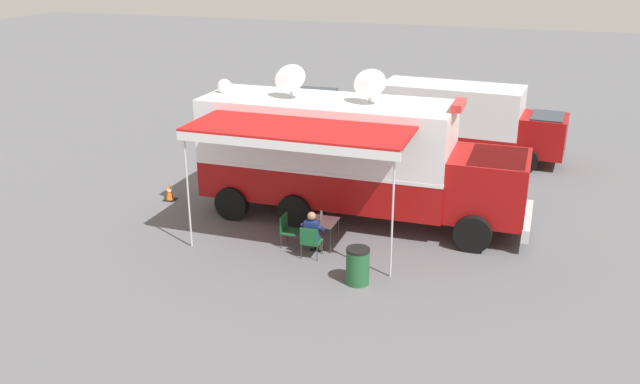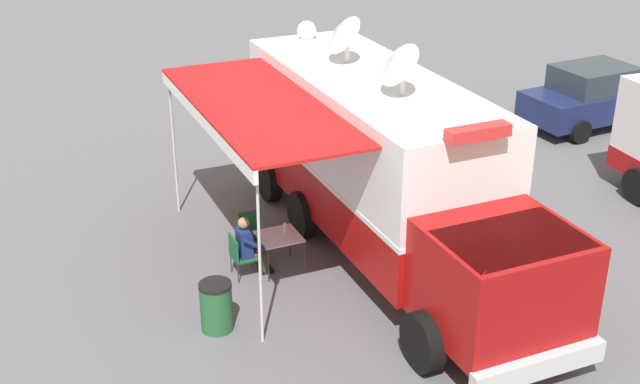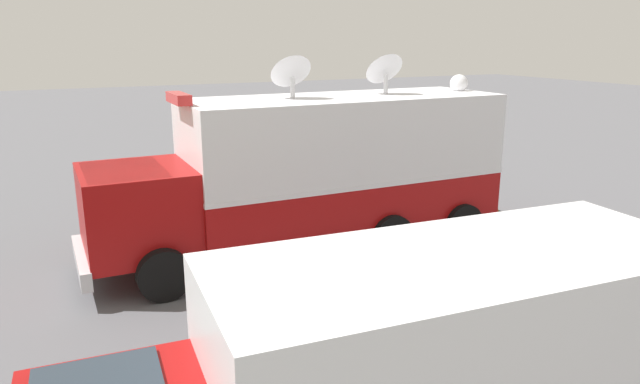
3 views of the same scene
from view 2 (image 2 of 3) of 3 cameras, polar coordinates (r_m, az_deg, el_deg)
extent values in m
plane|color=#5B5B60|center=(17.55, 3.24, -3.00)|extent=(100.00, 100.00, 0.00)
cube|color=silver|center=(19.65, 12.77, -0.41)|extent=(0.13, 4.80, 0.01)
cube|color=#9E0F0F|center=(17.04, 3.33, 0.42)|extent=(2.52, 7.21, 1.10)
cube|color=white|center=(16.51, 3.45, 4.84)|extent=(2.52, 7.21, 1.70)
cube|color=white|center=(16.82, 3.37, 2.12)|extent=(2.54, 7.23, 0.10)
cube|color=#9E0F0F|center=(13.41, 12.39, -5.98)|extent=(2.31, 2.11, 1.70)
cube|color=#28333D|center=(13.03, 13.10, -4.50)|extent=(2.15, 1.48, 0.70)
cube|color=silver|center=(13.17, 14.90, -11.60)|extent=(2.38, 0.21, 0.36)
cylinder|color=black|center=(14.72, 15.61, -7.69)|extent=(0.30, 1.00, 1.00)
cylinder|color=black|center=(13.45, 7.11, -10.25)|extent=(0.30, 1.00, 1.00)
cylinder|color=black|center=(18.29, 6.01, -0.14)|extent=(0.30, 1.00, 1.00)
cylinder|color=black|center=(17.29, -1.24, -1.55)|extent=(0.30, 1.00, 1.00)
cylinder|color=black|center=(19.88, 3.22, 2.08)|extent=(0.30, 1.00, 1.00)
cylinder|color=black|center=(18.96, -3.54, 0.89)|extent=(0.30, 1.00, 1.00)
cube|color=white|center=(16.23, 3.53, 7.83)|extent=(2.52, 7.21, 0.10)
cube|color=red|center=(13.17, 10.88, 4.08)|extent=(1.10, 0.28, 0.20)
cylinder|color=silver|center=(17.08, 1.89, 9.70)|extent=(0.10, 0.10, 0.45)
cone|color=silver|center=(16.91, 1.44, 10.97)|extent=(0.72, 0.90, 0.81)
cylinder|color=silver|center=(15.09, 5.74, 7.52)|extent=(0.10, 0.10, 0.45)
cone|color=silver|center=(14.90, 5.30, 8.94)|extent=(0.72, 0.90, 0.81)
sphere|color=white|center=(18.96, -0.93, 11.11)|extent=(0.44, 0.44, 0.44)
cube|color=red|center=(15.40, -4.35, 6.07)|extent=(2.22, 5.77, 0.06)
cube|color=white|center=(15.15, -8.12, 5.01)|extent=(0.10, 5.76, 0.24)
cylinder|color=silver|center=(13.40, -4.19, -4.57)|extent=(0.05, 0.05, 3.25)
cylinder|color=silver|center=(18.16, -10.09, 3.28)|extent=(0.05, 0.05, 3.25)
cube|color=silver|center=(15.97, -2.85, -3.09)|extent=(0.80, 0.80, 0.03)
cylinder|color=#333338|center=(15.96, -1.10, -4.57)|extent=(0.03, 0.03, 0.70)
cylinder|color=#333338|center=(15.73, -3.59, -5.09)|extent=(0.03, 0.03, 0.70)
cylinder|color=#333338|center=(16.56, -2.09, -3.41)|extent=(0.03, 0.03, 0.70)
cylinder|color=#333338|center=(16.34, -4.51, -3.90)|extent=(0.03, 0.03, 0.70)
cylinder|color=silver|center=(16.00, -2.43, -2.55)|extent=(0.07, 0.07, 0.20)
cylinder|color=white|center=(15.95, -2.44, -2.19)|extent=(0.04, 0.04, 0.02)
cube|color=#19562D|center=(15.93, -5.22, -4.45)|extent=(0.48, 0.48, 0.04)
cube|color=#19562D|center=(15.76, -6.00, -3.88)|extent=(0.04, 0.48, 0.44)
cylinder|color=#333338|center=(16.28, -4.71, -4.60)|extent=(0.02, 0.02, 0.42)
cylinder|color=#333338|center=(15.91, -4.18, -5.32)|extent=(0.02, 0.02, 0.42)
cylinder|color=#333338|center=(16.16, -6.18, -4.90)|extent=(0.02, 0.02, 0.42)
cylinder|color=#333338|center=(15.80, -5.68, -5.63)|extent=(0.02, 0.02, 0.42)
cube|color=#19562D|center=(16.65, -4.63, -3.04)|extent=(0.48, 0.48, 0.04)
cube|color=#19562D|center=(16.73, -4.91, -2.02)|extent=(0.48, 0.04, 0.44)
cylinder|color=#333338|center=(16.63, -3.63, -3.87)|extent=(0.02, 0.02, 0.42)
cylinder|color=#333338|center=(16.51, -5.07, -4.15)|extent=(0.02, 0.02, 0.42)
cylinder|color=#333338|center=(17.00, -4.15, -3.21)|extent=(0.02, 0.02, 0.42)
cylinder|color=#333338|center=(16.88, -5.56, -3.49)|extent=(0.02, 0.02, 0.42)
cube|color=navy|center=(15.79, -5.26, -3.50)|extent=(0.24, 0.36, 0.56)
sphere|color=#A37556|center=(15.59, -5.32, -2.15)|extent=(0.22, 0.22, 0.22)
cylinder|color=navy|center=(15.99, -5.12, -2.94)|extent=(0.43, 0.09, 0.34)
cylinder|color=navy|center=(15.61, -4.57, -3.66)|extent=(0.43, 0.09, 0.34)
cylinder|color=#383323|center=(16.05, -4.73, -4.11)|extent=(0.38, 0.13, 0.13)
cylinder|color=#383323|center=(16.22, -4.10, -4.70)|extent=(0.11, 0.11, 0.42)
cube|color=black|center=(16.32, -3.88, -5.19)|extent=(0.24, 0.10, 0.07)
cylinder|color=#383323|center=(15.89, -4.49, -4.43)|extent=(0.38, 0.13, 0.13)
cylinder|color=#383323|center=(16.05, -3.85, -5.02)|extent=(0.11, 0.11, 0.42)
cube|color=black|center=(16.16, -3.63, -5.52)|extent=(0.24, 0.10, 0.07)
cylinder|color=#235B33|center=(14.42, -7.18, -7.96)|extent=(0.56, 0.56, 0.85)
cylinder|color=black|center=(14.18, -7.28, -6.41)|extent=(0.57, 0.57, 0.06)
cube|color=black|center=(21.62, -3.92, 2.60)|extent=(0.36, 0.36, 0.03)
cone|color=orange|center=(21.51, -3.94, 3.32)|extent=(0.26, 0.26, 0.55)
cylinder|color=white|center=(21.50, -3.94, 3.38)|extent=(0.17, 0.17, 0.06)
cylinder|color=black|center=(20.12, 21.18, 0.38)|extent=(0.32, 0.86, 0.84)
cube|color=navy|center=(24.71, 18.46, 5.94)|extent=(4.30, 2.04, 0.76)
cube|color=#28333D|center=(24.39, 18.44, 7.49)|extent=(2.19, 1.72, 0.68)
cylinder|color=black|center=(26.31, 19.04, 6.11)|extent=(0.65, 0.26, 0.64)
cylinder|color=black|center=(24.57, 14.72, 5.37)|extent=(0.65, 0.26, 0.64)
cylinder|color=black|center=(23.35, 17.57, 3.99)|extent=(0.65, 0.26, 0.64)
camera|label=1|loc=(13.39, -77.35, 3.34)|focal=37.77mm
camera|label=3|loc=(20.47, 44.14, 8.34)|focal=32.72mm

